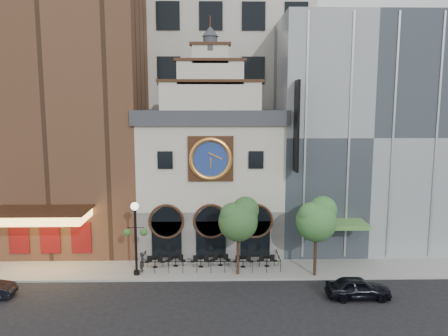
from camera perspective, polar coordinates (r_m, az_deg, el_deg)
ground at (r=32.98m, az=-1.74°, el=-14.55°), size 120.00×120.00×0.00m
sidewalk at (r=35.27m, az=-1.71°, el=-12.87°), size 44.00×5.00×0.15m
clock_building at (r=38.70m, az=-1.68°, el=-0.80°), size 12.60×8.78×18.65m
theater_building at (r=42.49m, az=-19.67°, el=7.55°), size 14.00×15.60×25.00m
retail_building at (r=42.40m, az=16.22°, el=4.37°), size 14.00×14.40×20.00m
office_tower at (r=50.90m, az=-1.64°, el=16.42°), size 20.00×16.00×40.00m
cafe_railing at (r=35.08m, az=-1.71°, el=-12.07°), size 10.60×2.60×0.90m
bistro_0 at (r=35.33m, az=-9.00°, el=-11.99°), size 1.58×0.68×0.90m
bistro_1 at (r=35.39m, az=-6.33°, el=-11.91°), size 1.58×0.68×0.90m
bistro_2 at (r=35.07m, az=-3.04°, el=-12.06°), size 1.58×0.68×0.90m
bistro_3 at (r=35.31m, az=-0.46°, el=-11.90°), size 1.58×0.68×0.90m
bistro_4 at (r=35.04m, az=2.50°, el=-12.07°), size 1.58×0.68×0.90m
bistro_5 at (r=35.32m, az=5.63°, el=-11.94°), size 1.58×0.68×0.90m
car_right at (r=31.38m, az=17.11°, el=-14.73°), size 4.25×1.72×1.45m
pedestrian at (r=34.58m, az=-10.62°, el=-11.96°), size 0.39×0.57×1.53m
lamppost at (r=33.24m, az=-11.49°, el=-7.97°), size 1.78×0.61×5.56m
tree_left at (r=32.53m, az=1.94°, el=-6.59°), size 3.05×2.93×5.87m
tree_right at (r=33.00m, az=12.04°, el=-6.43°), size 3.09×2.98×5.96m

